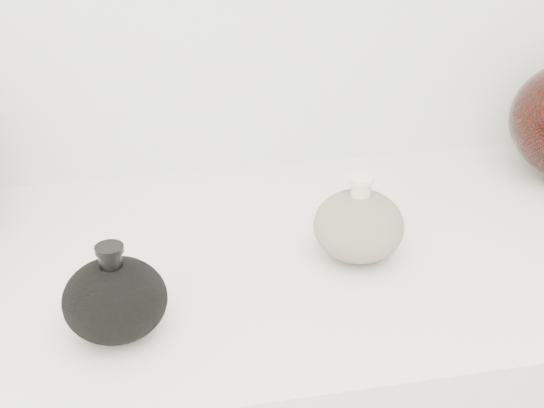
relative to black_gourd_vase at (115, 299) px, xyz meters
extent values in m
cube|color=beige|center=(0.17, 0.12, -0.06)|extent=(1.20, 0.50, 0.03)
ellipsoid|color=black|center=(0.00, 0.00, 0.00)|extent=(0.13, 0.13, 0.08)
cylinder|color=black|center=(0.00, 0.00, 0.05)|extent=(0.03, 0.03, 0.02)
cylinder|color=black|center=(0.00, 0.00, 0.06)|extent=(0.04, 0.04, 0.01)
ellipsoid|color=beige|center=(0.28, 0.09, 0.00)|extent=(0.11, 0.11, 0.08)
cylinder|color=beige|center=(0.28, 0.09, 0.05)|extent=(0.02, 0.02, 0.03)
cylinder|color=beige|center=(0.28, 0.09, 0.06)|extent=(0.03, 0.03, 0.01)
camera|label=1|loc=(0.03, -0.64, 0.44)|focal=50.00mm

